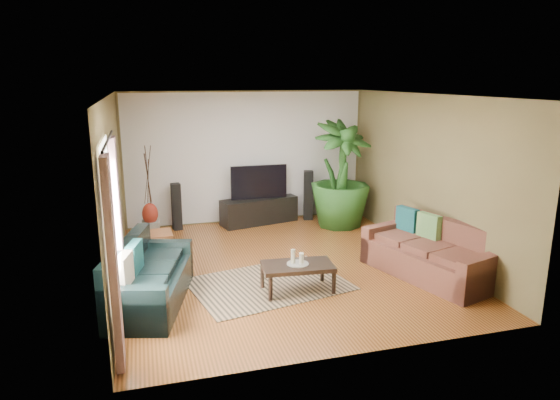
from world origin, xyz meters
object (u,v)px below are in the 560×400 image
object	(u,v)px
coffee_table	(298,278)
potted_plant	(340,174)
television	(259,182)
speaker_left	(177,207)
pedestal	(151,229)
sofa_right	(429,249)
speaker_right	(308,195)
vase	(150,214)
side_table	(157,248)
tv_stand	(259,211)
sofa_left	(151,274)

from	to	relation	value
coffee_table	potted_plant	world-z (taller)	potted_plant
coffee_table	television	world-z (taller)	television
television	speaker_left	bearing A→B (deg)	180.00
potted_plant	pedestal	world-z (taller)	potted_plant
sofa_right	speaker_right	world-z (taller)	speaker_right
television	speaker_right	world-z (taller)	television
vase	side_table	bearing A→B (deg)	-87.25
speaker_left	speaker_right	xyz separation A→B (m)	(2.76, 0.00, 0.06)
speaker_right	pedestal	xyz separation A→B (m)	(-3.27, -0.41, -0.36)
tv_stand	speaker_right	world-z (taller)	speaker_right
speaker_left	speaker_right	world-z (taller)	speaker_right
speaker_left	side_table	distance (m)	1.87
tv_stand	television	bearing A→B (deg)	167.21
tv_stand	pedestal	distance (m)	2.24
sofa_left	coffee_table	size ratio (longest dim) A/B	1.88
sofa_right	potted_plant	world-z (taller)	potted_plant
sofa_left	pedestal	distance (m)	2.94
sofa_left	coffee_table	bearing A→B (deg)	-79.17
coffee_table	sofa_left	bearing A→B (deg)	-178.96
tv_stand	side_table	distance (m)	2.79
vase	tv_stand	bearing A→B (deg)	10.46
speaker_right	vase	distance (m)	3.30
tv_stand	speaker_right	xyz separation A→B (m)	(1.08, 0.00, 0.26)
sofa_right	pedestal	world-z (taller)	sofa_right
television	pedestal	bearing A→B (deg)	-169.54
potted_plant	pedestal	size ratio (longest dim) A/B	6.65
tv_stand	speaker_left	world-z (taller)	speaker_left
speaker_right	tv_stand	bearing A→B (deg)	-165.40
sofa_right	speaker_left	size ratio (longest dim) A/B	2.17
potted_plant	sofa_right	bearing A→B (deg)	-84.18
speaker_right	potted_plant	distance (m)	0.95
sofa_left	speaker_right	world-z (taller)	speaker_right
potted_plant	tv_stand	bearing A→B (deg)	157.53
sofa_right	vase	bearing A→B (deg)	-144.62
sofa_left	speaker_left	bearing A→B (deg)	5.26
sofa_left	coffee_table	distance (m)	2.01
sofa_left	speaker_right	bearing A→B (deg)	-29.86
speaker_right	pedestal	world-z (taller)	speaker_right
pedestal	vase	xyz separation A→B (m)	(0.00, 0.00, 0.31)
speaker_right	pedestal	bearing A→B (deg)	-158.33
television	side_table	distance (m)	2.86
television	pedestal	distance (m)	2.35
tv_stand	potted_plant	distance (m)	1.84
side_table	sofa_right	bearing A→B (deg)	-23.02
sofa_right	speaker_left	distance (m)	4.94
vase	side_table	world-z (taller)	vase
sofa_left	side_table	world-z (taller)	sofa_left
television	vase	world-z (taller)	television
coffee_table	potted_plant	xyz separation A→B (m)	(1.80, 2.85, 0.87)
speaker_left	potted_plant	world-z (taller)	potted_plant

